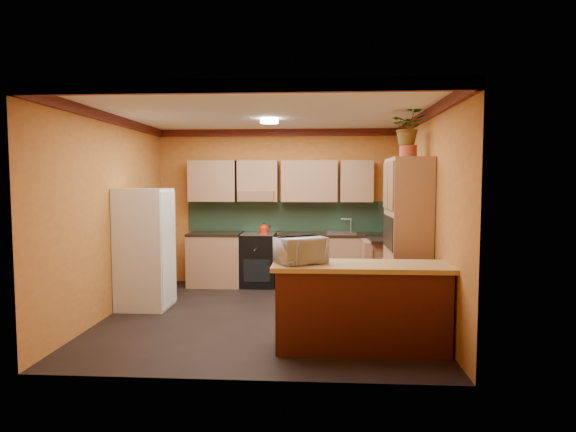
% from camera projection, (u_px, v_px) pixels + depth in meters
% --- Properties ---
extents(room_shell, '(4.24, 4.24, 2.72)m').
position_uv_depth(room_shell, '(269.00, 160.00, 6.59)').
color(room_shell, black).
rests_on(room_shell, ground).
extents(base_cabinets_back, '(3.65, 0.60, 0.88)m').
position_uv_depth(base_cabinets_back, '(295.00, 261.00, 8.21)').
color(base_cabinets_back, '#A67D58').
rests_on(base_cabinets_back, ground).
extents(countertop_back, '(3.65, 0.62, 0.04)m').
position_uv_depth(countertop_back, '(295.00, 234.00, 8.17)').
color(countertop_back, black).
rests_on(countertop_back, base_cabinets_back).
extents(stove, '(0.58, 0.58, 0.91)m').
position_uv_depth(stove, '(259.00, 260.00, 8.24)').
color(stove, black).
rests_on(stove, ground).
extents(kettle, '(0.20, 0.20, 0.18)m').
position_uv_depth(kettle, '(264.00, 228.00, 8.15)').
color(kettle, '#B0220B').
rests_on(kettle, stove).
extents(sink, '(0.48, 0.40, 0.03)m').
position_uv_depth(sink, '(341.00, 232.00, 8.12)').
color(sink, silver).
rests_on(sink, countertop_back).
extents(base_cabinets_right, '(0.60, 0.80, 0.88)m').
position_uv_depth(base_cabinets_right, '(388.00, 269.00, 7.48)').
color(base_cabinets_right, '#A67D58').
rests_on(base_cabinets_right, ground).
extents(countertop_right, '(0.62, 0.80, 0.04)m').
position_uv_depth(countertop_right, '(389.00, 239.00, 7.45)').
color(countertop_right, black).
rests_on(countertop_right, base_cabinets_right).
extents(fridge, '(0.68, 0.66, 1.70)m').
position_uv_depth(fridge, '(145.00, 249.00, 6.81)').
color(fridge, white).
rests_on(fridge, ground).
extents(pantry, '(0.48, 0.90, 2.10)m').
position_uv_depth(pantry, '(407.00, 240.00, 6.19)').
color(pantry, '#A67D58').
rests_on(pantry, ground).
extents(fern_pot, '(0.22, 0.22, 0.16)m').
position_uv_depth(fern_pot, '(408.00, 152.00, 6.16)').
color(fern_pot, '#A13F27').
rests_on(fern_pot, pantry).
extents(fern, '(0.50, 0.46, 0.46)m').
position_uv_depth(fern, '(408.00, 127.00, 6.13)').
color(fern, '#A67D58').
rests_on(fern, fern_pot).
extents(breakfast_bar, '(1.80, 0.55, 0.88)m').
position_uv_depth(breakfast_bar, '(361.00, 309.00, 5.15)').
color(breakfast_bar, '#491111').
rests_on(breakfast_bar, ground).
extents(bar_top, '(1.90, 0.65, 0.05)m').
position_uv_depth(bar_top, '(362.00, 266.00, 5.11)').
color(bar_top, tan).
rests_on(bar_top, breakfast_bar).
extents(microwave, '(0.61, 0.56, 0.28)m').
position_uv_depth(microwave, '(301.00, 250.00, 5.14)').
color(microwave, white).
rests_on(microwave, bar_top).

